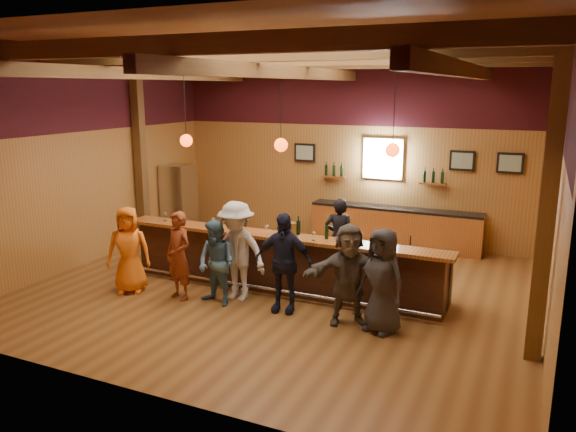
# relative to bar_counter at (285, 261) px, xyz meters

# --- Properties ---
(room) EXTENTS (9.04, 9.00, 4.52)m
(room) POSITION_rel_bar_counter_xyz_m (-0.02, -0.09, 2.69)
(room) COLOR brown
(room) RESTS_ON ground
(bar_counter) EXTENTS (6.30, 1.07, 1.11)m
(bar_counter) POSITION_rel_bar_counter_xyz_m (0.00, 0.00, 0.00)
(bar_counter) COLOR black
(bar_counter) RESTS_ON ground
(back_bar_cabinet) EXTENTS (4.00, 0.52, 0.95)m
(back_bar_cabinet) POSITION_rel_bar_counter_xyz_m (1.18, 3.57, -0.05)
(back_bar_cabinet) COLOR brown
(back_bar_cabinet) RESTS_ON ground
(window) EXTENTS (0.95, 0.09, 0.95)m
(window) POSITION_rel_bar_counter_xyz_m (0.78, 3.80, 1.53)
(window) COLOR silver
(window) RESTS_ON room
(framed_pictures) EXTENTS (5.35, 0.05, 0.45)m
(framed_pictures) POSITION_rel_bar_counter_xyz_m (1.65, 3.79, 1.58)
(framed_pictures) COLOR black
(framed_pictures) RESTS_ON room
(wine_shelves) EXTENTS (3.00, 0.18, 0.30)m
(wine_shelves) POSITION_rel_bar_counter_xyz_m (0.78, 3.73, 1.10)
(wine_shelves) COLOR brown
(wine_shelves) RESTS_ON room
(pendant_lights) EXTENTS (4.24, 0.24, 1.37)m
(pendant_lights) POSITION_rel_bar_counter_xyz_m (-0.02, -0.15, 2.19)
(pendant_lights) COLOR black
(pendant_lights) RESTS_ON room
(stainless_fridge) EXTENTS (0.70, 0.70, 1.80)m
(stainless_fridge) POSITION_rel_bar_counter_xyz_m (-4.12, 2.45, 0.38)
(stainless_fridge) COLOR silver
(stainless_fridge) RESTS_ON ground
(customer_orange) EXTENTS (0.93, 0.82, 1.60)m
(customer_orange) POSITION_rel_bar_counter_xyz_m (-2.51, -1.39, 0.28)
(customer_orange) COLOR orange
(customer_orange) RESTS_ON ground
(customer_redvest) EXTENTS (0.67, 0.53, 1.59)m
(customer_redvest) POSITION_rel_bar_counter_xyz_m (-1.47, -1.30, 0.27)
(customer_redvest) COLOR maroon
(customer_redvest) RESTS_ON ground
(customer_denim) EXTENTS (0.83, 0.71, 1.49)m
(customer_denim) POSITION_rel_bar_counter_xyz_m (-0.73, -1.26, 0.22)
(customer_denim) COLOR teal
(customer_denim) RESTS_ON ground
(customer_white) EXTENTS (1.18, 0.72, 1.78)m
(customer_white) POSITION_rel_bar_counter_xyz_m (-0.53, -0.91, 0.37)
(customer_white) COLOR beige
(customer_white) RESTS_ON ground
(customer_navy) EXTENTS (1.04, 0.55, 1.70)m
(customer_navy) POSITION_rel_bar_counter_xyz_m (0.44, -1.05, 0.33)
(customer_navy) COLOR #191C32
(customer_navy) RESTS_ON ground
(customer_brown) EXTENTS (1.55, 1.17, 1.63)m
(customer_brown) POSITION_rel_bar_counter_xyz_m (1.60, -1.07, 0.29)
(customer_brown) COLOR #4F493F
(customer_brown) RESTS_ON ground
(customer_dark) EXTENTS (0.94, 0.78, 1.64)m
(customer_dark) POSITION_rel_bar_counter_xyz_m (2.16, -1.16, 0.30)
(customer_dark) COLOR #2B2B2E
(customer_dark) RESTS_ON ground
(bartender) EXTENTS (0.65, 0.51, 1.59)m
(bartender) POSITION_rel_bar_counter_xyz_m (0.70, 1.01, 0.27)
(bartender) COLOR black
(bartender) RESTS_ON ground
(ice_bucket) EXTENTS (0.20, 0.20, 0.22)m
(ice_bucket) POSITION_rel_bar_counter_xyz_m (0.22, -0.25, 0.70)
(ice_bucket) COLOR brown
(ice_bucket) RESTS_ON bar_counter
(bottle_a) EXTENTS (0.07, 0.07, 0.34)m
(bottle_a) POSITION_rel_bar_counter_xyz_m (0.34, -0.18, 0.72)
(bottle_a) COLOR black
(bottle_a) RESTS_ON bar_counter
(bottle_b) EXTENTS (0.07, 0.07, 0.31)m
(bottle_b) POSITION_rel_bar_counter_xyz_m (0.90, -0.24, 0.71)
(bottle_b) COLOR black
(bottle_b) RESTS_ON bar_counter
(glass_a) EXTENTS (0.08, 0.08, 0.18)m
(glass_a) POSITION_rel_bar_counter_xyz_m (-2.48, -0.31, 0.72)
(glass_a) COLOR silver
(glass_a) RESTS_ON bar_counter
(glass_b) EXTENTS (0.07, 0.07, 0.16)m
(glass_b) POSITION_rel_bar_counter_xyz_m (-2.19, -0.32, 0.70)
(glass_b) COLOR silver
(glass_b) RESTS_ON bar_counter
(glass_c) EXTENTS (0.08, 0.08, 0.18)m
(glass_c) POSITION_rel_bar_counter_xyz_m (-1.36, -0.32, 0.72)
(glass_c) COLOR silver
(glass_c) RESTS_ON bar_counter
(glass_d) EXTENTS (0.07, 0.07, 0.16)m
(glass_d) POSITION_rel_bar_counter_xyz_m (-0.91, -0.33, 0.70)
(glass_d) COLOR silver
(glass_d) RESTS_ON bar_counter
(glass_e) EXTENTS (0.08, 0.08, 0.18)m
(glass_e) POSITION_rel_bar_counter_xyz_m (-0.18, -0.38, 0.71)
(glass_e) COLOR silver
(glass_e) RESTS_ON bar_counter
(glass_f) EXTENTS (0.07, 0.07, 0.16)m
(glass_f) POSITION_rel_bar_counter_xyz_m (0.73, -0.43, 0.70)
(glass_f) COLOR silver
(glass_f) RESTS_ON bar_counter
(glass_g) EXTENTS (0.08, 0.08, 0.17)m
(glass_g) POSITION_rel_bar_counter_xyz_m (1.43, -0.29, 0.71)
(glass_g) COLOR silver
(glass_g) RESTS_ON bar_counter
(glass_h) EXTENTS (0.08, 0.08, 0.19)m
(glass_h) POSITION_rel_bar_counter_xyz_m (2.07, -0.32, 0.72)
(glass_h) COLOR silver
(glass_h) RESTS_ON bar_counter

